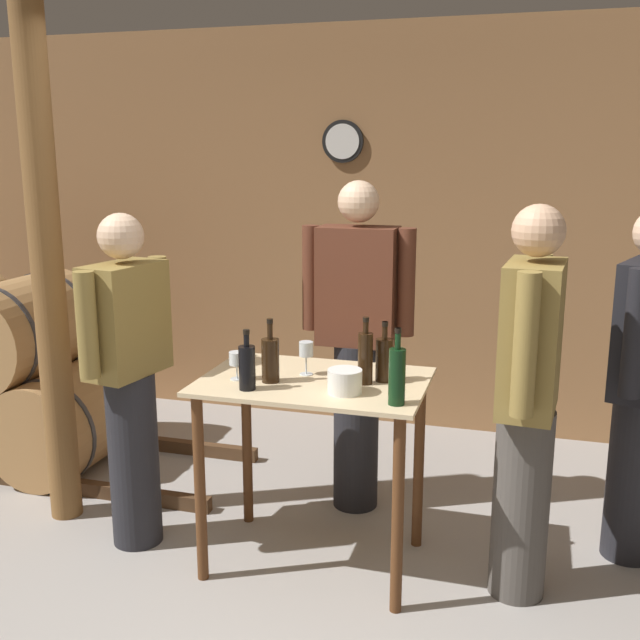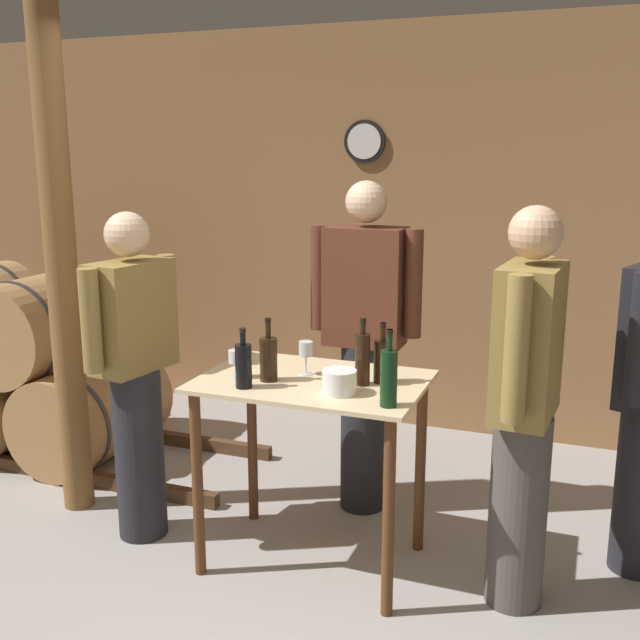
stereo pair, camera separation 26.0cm
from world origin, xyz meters
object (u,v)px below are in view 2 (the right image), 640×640
wine_bottle_left (268,358)px  ice_bucket (339,382)px  person_visitor_bearded (525,403)px  wooden_post (61,259)px  person_visitor_with_scarf (135,371)px  person_visitor_near_door (364,341)px  wine_bottle_far_left (243,365)px  wine_glass_near_center (306,350)px  wine_bottle_right (382,360)px  wine_bottle_center (363,358)px  wine_bottle_far_right (389,376)px  wine_glass_near_left (236,358)px

wine_bottle_left → ice_bucket: size_ratio=1.95×
ice_bucket → person_visitor_bearded: (0.74, 0.15, -0.05)m
wooden_post → person_visitor_with_scarf: 0.72m
person_visitor_bearded → person_visitor_near_door: bearing=144.9°
wooden_post → person_visitor_bearded: 2.36m
wine_bottle_far_left → wine_glass_near_center: bearing=57.0°
wine_bottle_far_left → person_visitor_with_scarf: person_visitor_with_scarf is taller
wine_bottle_far_left → person_visitor_bearded: size_ratio=0.16×
person_visitor_with_scarf → person_visitor_near_door: (0.94, 0.68, 0.07)m
wooden_post → wine_bottle_right: wooden_post is taller
wine_glass_near_center → wine_bottle_left: bearing=-129.4°
wine_bottle_center → wine_bottle_right: 0.10m
wine_bottle_far_left → wine_bottle_far_right: wine_bottle_far_right is taller
wine_bottle_center → person_visitor_near_door: 0.64m
wine_bottle_left → person_visitor_bearded: 1.10m
wine_bottle_center → wooden_post: bearing=177.3°
wine_bottle_left → wooden_post: bearing=172.3°
wine_bottle_far_left → wine_glass_near_left: (-0.10, 0.12, -0.01)m
wine_bottle_left → wine_glass_near_center: size_ratio=1.85×
wine_bottle_right → person_visitor_near_door: 0.61m
wine_bottle_far_left → wine_bottle_right: wine_bottle_right is taller
wine_bottle_center → wine_bottle_far_right: (0.18, -0.23, 0.00)m
wine_bottle_center → wine_bottle_right: bearing=41.7°
wooden_post → wine_bottle_center: (1.63, -0.08, -0.33)m
wine_bottle_far_left → wine_glass_near_center: 0.33m
wine_bottle_right → wine_glass_near_left: bearing=-165.7°
wine_bottle_right → person_visitor_bearded: bearing=-5.9°
wine_bottle_right → wine_bottle_far_right: (0.11, -0.29, 0.02)m
wooden_post → wine_bottle_left: wooden_post is taller
wine_glass_near_left → person_visitor_bearded: 1.26m
wine_bottle_right → person_visitor_with_scarf: bearing=-173.9°
wine_bottle_center → ice_bucket: size_ratio=2.05×
person_visitor_bearded → wooden_post: bearing=178.1°
wine_glass_near_left → wine_glass_near_center: 0.32m
wine_bottle_far_left → wine_bottle_left: size_ratio=0.92×
wine_glass_near_center → ice_bucket: (0.23, -0.21, -0.06)m
wine_bottle_far_right → person_visitor_near_door: person_visitor_near_door is taller
person_visitor_bearded → person_visitor_near_door: person_visitor_near_door is taller
wine_bottle_right → wine_bottle_center: bearing=-138.3°
wine_glass_near_left → wine_glass_near_center: bearing=29.6°
wine_bottle_center → wine_glass_near_center: 0.29m
wine_bottle_right → ice_bucket: (-0.13, -0.21, -0.05)m
wooden_post → ice_bucket: wooden_post is taller
person_visitor_bearded → wine_bottle_far_right: bearing=-155.6°
person_visitor_with_scarf → person_visitor_near_door: size_ratio=0.93×
wine_bottle_center → ice_bucket: 0.17m
wine_bottle_right → ice_bucket: size_ratio=1.84×
wine_bottle_far_right → wine_glass_near_center: (-0.47, 0.29, -0.01)m
wine_glass_near_left → ice_bucket: wine_glass_near_left is taller
wine_bottle_far_left → person_visitor_bearded: (1.15, 0.22, -0.10)m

